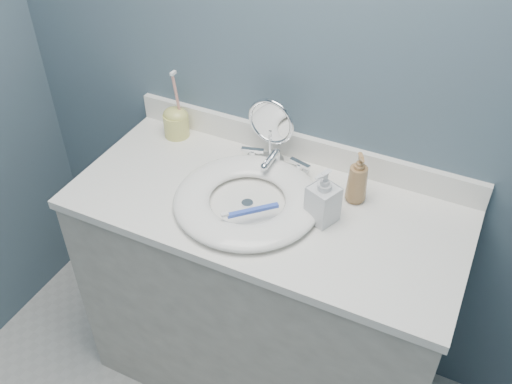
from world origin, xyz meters
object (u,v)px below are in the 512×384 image
Objects in this scene: makeup_mirror at (271,129)px; toothbrush_holder at (176,121)px; soap_bottle_clear at (324,196)px; soap_bottle_amber at (358,178)px.

toothbrush_holder is at bearing -176.61° from makeup_mirror.
makeup_mirror is 1.36× the size of soap_bottle_clear.
makeup_mirror is 0.37m from toothbrush_holder.
makeup_mirror is at bearing 138.21° from soap_bottle_amber.
soap_bottle_clear is (0.25, -0.19, -0.04)m from makeup_mirror.
soap_bottle_amber is at bearing -5.38° from toothbrush_holder.
soap_bottle_clear is 0.65m from toothbrush_holder.
toothbrush_holder is at bearing -174.77° from soap_bottle_clear.
soap_bottle_amber is at bearing -7.68° from makeup_mirror.
soap_bottle_amber is 0.96× the size of soap_bottle_clear.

